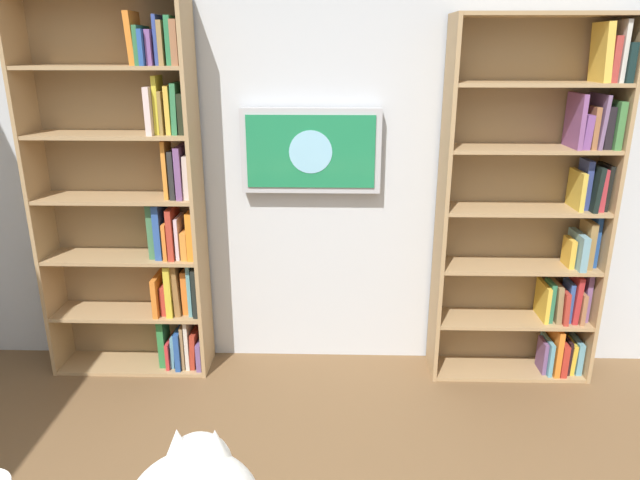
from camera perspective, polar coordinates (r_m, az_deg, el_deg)
The scene contains 4 objects.
wall_back at distance 3.33m, azimuth 0.01°, elevation 9.66°, with size 4.52×0.06×2.70m, color silver.
bookshelf_left at distance 3.44m, azimuth 21.08°, elevation 2.62°, with size 0.91×0.28×2.03m.
bookshelf_right at distance 3.41m, azimuth -17.34°, elevation 3.44°, with size 0.92×0.28×2.12m.
wall_mounted_tv at distance 3.25m, azimuth -0.91°, elevation 8.80°, with size 0.78×0.07×0.47m.
Camera 1 is at (-0.09, 1.06, 1.86)m, focal length 32.36 mm.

